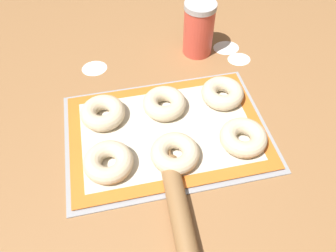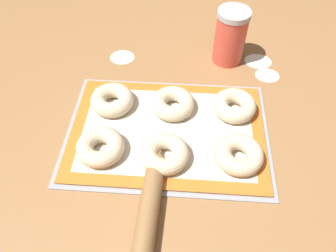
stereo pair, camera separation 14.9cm
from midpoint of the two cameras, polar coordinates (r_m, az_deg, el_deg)
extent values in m
plane|color=olive|center=(0.85, -5.10, -1.78)|extent=(2.80, 2.80, 0.00)
cube|color=#93969B|center=(0.85, -4.98, -1.75)|extent=(0.52, 0.37, 0.01)
cube|color=orange|center=(0.84, -5.00, -1.54)|extent=(0.50, 0.34, 0.00)
cube|color=beige|center=(0.84, -5.01, -1.52)|extent=(0.44, 0.28, 0.00)
torus|color=beige|center=(0.79, -15.69, -6.69)|extent=(0.12, 0.12, 0.04)
torus|color=beige|center=(0.77, -4.56, -5.45)|extent=(0.12, 0.12, 0.04)
torus|color=beige|center=(0.81, 7.99, -2.59)|extent=(0.12, 0.12, 0.04)
torus|color=beige|center=(0.89, -16.02, 1.72)|extent=(0.12, 0.12, 0.04)
torus|color=beige|center=(0.88, -5.46, 3.44)|extent=(0.12, 0.12, 0.04)
torus|color=beige|center=(0.90, 4.91, 5.25)|extent=(0.12, 0.12, 0.04)
cylinder|color=#DB4C3D|center=(1.04, 1.18, 15.88)|extent=(0.09, 0.09, 0.15)
cylinder|color=#B2B2B7|center=(1.00, 1.26, 19.89)|extent=(0.10, 0.10, 0.02)
cylinder|color=olive|center=(0.70, -3.62, -18.89)|extent=(0.06, 0.36, 0.04)
cylinder|color=olive|center=(0.79, -5.60, -5.08)|extent=(0.02, 0.05, 0.02)
ellipsoid|color=white|center=(1.07, 8.42, 11.13)|extent=(0.07, 0.06, 0.00)
ellipsoid|color=white|center=(1.07, -16.68, 9.29)|extent=(0.08, 0.07, 0.00)
ellipsoid|color=white|center=(1.11, 6.30, 13.12)|extent=(0.09, 0.07, 0.00)
camera|label=1|loc=(0.07, -95.17, -6.31)|focal=35.00mm
camera|label=2|loc=(0.07, 84.83, 6.31)|focal=35.00mm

